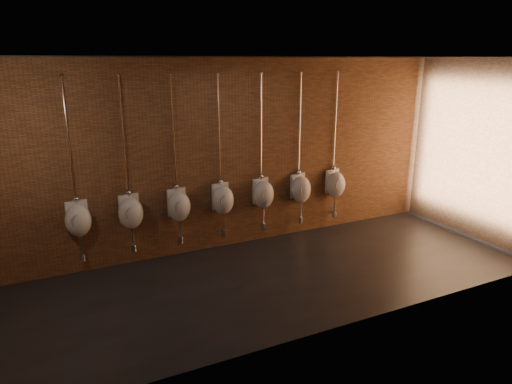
# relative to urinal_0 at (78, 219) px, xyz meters

# --- Properties ---
(ground) EXTENTS (8.50, 8.50, 0.00)m
(ground) POSITION_rel_urinal_0_xyz_m (2.43, -1.37, -0.90)
(ground) COLOR black
(ground) RESTS_ON ground
(room_shell) EXTENTS (8.54, 3.04, 3.22)m
(room_shell) POSITION_rel_urinal_0_xyz_m (2.43, -1.37, 1.11)
(room_shell) COLOR black
(room_shell) RESTS_ON ground
(urinal_0) EXTENTS (0.44, 0.40, 2.72)m
(urinal_0) POSITION_rel_urinal_0_xyz_m (0.00, 0.00, 0.00)
(urinal_0) COLOR silver
(urinal_0) RESTS_ON ground
(urinal_1) EXTENTS (0.44, 0.40, 2.72)m
(urinal_1) POSITION_rel_urinal_0_xyz_m (0.77, 0.00, 0.00)
(urinal_1) COLOR silver
(urinal_1) RESTS_ON ground
(urinal_2) EXTENTS (0.44, 0.40, 2.72)m
(urinal_2) POSITION_rel_urinal_0_xyz_m (1.53, 0.00, 0.00)
(urinal_2) COLOR silver
(urinal_2) RESTS_ON ground
(urinal_3) EXTENTS (0.44, 0.40, 2.72)m
(urinal_3) POSITION_rel_urinal_0_xyz_m (2.30, 0.00, 0.00)
(urinal_3) COLOR silver
(urinal_3) RESTS_ON ground
(urinal_4) EXTENTS (0.44, 0.40, 2.72)m
(urinal_4) POSITION_rel_urinal_0_xyz_m (3.06, 0.00, 0.00)
(urinal_4) COLOR silver
(urinal_4) RESTS_ON ground
(urinal_5) EXTENTS (0.44, 0.40, 2.72)m
(urinal_5) POSITION_rel_urinal_0_xyz_m (3.83, 0.00, 0.00)
(urinal_5) COLOR silver
(urinal_5) RESTS_ON ground
(urinal_6) EXTENTS (0.44, 0.40, 2.72)m
(urinal_6) POSITION_rel_urinal_0_xyz_m (4.60, 0.00, 0.00)
(urinal_6) COLOR silver
(urinal_6) RESTS_ON ground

